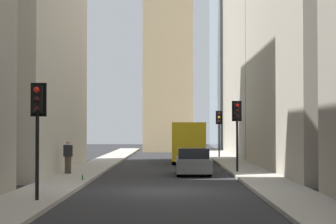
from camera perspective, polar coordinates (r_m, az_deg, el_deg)
ground_plane at (r=23.37m, az=-0.31°, el=-7.60°), size 135.00×135.00×0.00m
sidewalk_right at (r=23.84m, az=-11.28°, el=-7.28°), size 90.00×2.20×0.14m
sidewalk_left at (r=23.74m, az=10.71°, el=-7.30°), size 90.00×2.20×0.14m
building_left_far at (r=54.31m, az=11.46°, el=8.68°), size 18.95×10.00×24.16m
delivery_truck at (r=42.09m, az=1.90°, el=-2.91°), size 6.46×2.25×2.84m
hatchback_grey at (r=31.46m, az=2.43°, el=-4.82°), size 4.30×1.78×1.42m
traffic_light_foreground at (r=19.64m, az=-12.42°, el=-0.15°), size 0.43×0.52×3.80m
traffic_light_midblock at (r=32.06m, az=6.65°, el=-0.72°), size 0.43×0.52×3.79m
traffic_light_far_junction at (r=48.35m, az=4.92°, el=-1.05°), size 0.43×0.52×3.73m
pedestrian at (r=30.82m, az=-9.58°, el=-4.10°), size 0.26×0.44×1.72m
discarded_bottle at (r=26.89m, az=-8.20°, el=-6.25°), size 0.07×0.07×0.27m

